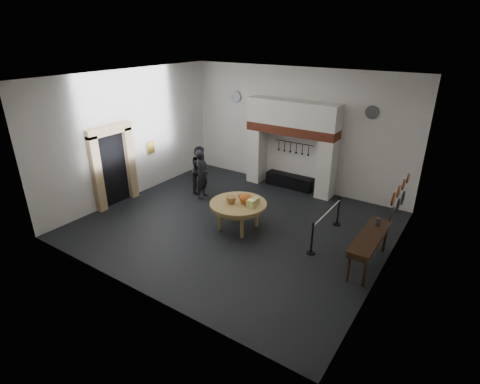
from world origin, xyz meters
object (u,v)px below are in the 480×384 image
Objects in this scene: work_table at (238,204)px; visitor_far at (201,169)px; barrier_post_far at (338,212)px; barrier_post_near at (312,239)px; side_table at (370,236)px; visitor_near at (202,174)px; iron_range at (290,181)px.

visitor_far is at bearing 149.89° from work_table.
work_table is 1.92× the size of barrier_post_far.
barrier_post_near is at bearing -124.38° from visitor_far.
work_table is at bearing -136.72° from visitor_far.
work_table is 1.92× the size of barrier_post_near.
visitor_far reaches higher than side_table.
visitor_far is 1.97× the size of barrier_post_near.
barrier_post_far is at bearing 90.00° from barrier_post_near.
visitor_far is (-0.40, 0.40, -0.02)m from visitor_near.
visitor_near is at bearing -171.76° from barrier_post_far.
visitor_near is 6.39m from side_table.
work_table is 3.25m from visitor_far.
iron_range is 1.07× the size of visitor_far.
barrier_post_far is at bearing -92.57° from visitor_near.
barrier_post_near is (4.88, -1.29, -0.45)m from visitor_near.
visitor_near is (-2.41, 1.23, 0.06)m from work_table.
barrier_post_far is (2.66, -1.94, 0.20)m from iron_range.
visitor_far is (-2.81, 1.63, 0.05)m from work_table.
work_table is at bearing -87.12° from iron_range.
side_table is 1.53m from barrier_post_near.
barrier_post_far is at bearing 38.11° from work_table.
visitor_near is at bearing -129.97° from iron_range.
barrier_post_far is (2.47, 1.94, -0.39)m from work_table.
side_table is at bearing -41.57° from iron_range.
side_table is at bearing 3.51° from work_table.
visitor_near is 1.02× the size of visitor_far.
barrier_post_far is (5.28, 0.31, -0.44)m from visitor_far.
iron_range is 3.51m from visitor_far.
side_table is at bearing 11.87° from barrier_post_near.
side_table is at bearing -49.79° from barrier_post_far.
side_table and barrier_post_far have the same top height.
barrier_post_far is (4.88, 0.71, -0.45)m from visitor_near.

